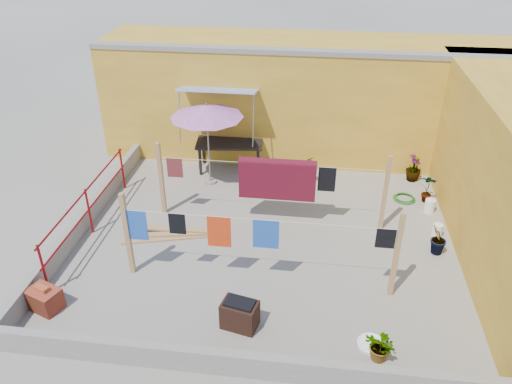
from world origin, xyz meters
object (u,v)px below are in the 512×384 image
white_basin (371,344)px  green_hose (404,198)px  water_jug_b (437,230)px  plant_back_a (297,170)px  outdoor_table (230,144)px  patio_umbrella (207,112)px  brazier (240,314)px  water_jug_a (430,206)px  brick_stack (45,299)px

white_basin → green_hose: size_ratio=0.85×
water_jug_b → green_hose: size_ratio=0.62×
white_basin → plant_back_a: bearing=106.3°
green_hose → outdoor_table: bearing=166.9°
white_basin → patio_umbrella: bearing=126.7°
outdoor_table → brazier: outdoor_table is taller
patio_umbrella → green_hose: patio_umbrella is taller
patio_umbrella → water_jug_a: patio_umbrella is taller
water_jug_a → plant_back_a: (-3.19, 0.93, 0.24)m
brazier → outdoor_table: bearing=101.7°
plant_back_a → brazier: bearing=-97.4°
water_jug_a → green_hose: 0.72m
patio_umbrella → outdoor_table: patio_umbrella is taller
outdoor_table → water_jug_b: (5.05, -2.55, -0.59)m
white_basin → green_hose: (1.13, 4.88, -0.01)m
patio_umbrella → brazier: size_ratio=3.22×
brick_stack → plant_back_a: plant_back_a is taller
brazier → plant_back_a: (0.67, 5.15, 0.14)m
patio_umbrella → water_jug_b: size_ratio=6.44×
patio_umbrella → water_jug_a: (5.44, -0.72, -1.80)m
brick_stack → green_hose: 8.37m
brazier → green_hose: size_ratio=1.24×
white_basin → plant_back_a: size_ratio=0.57×
white_basin → outdoor_table: bearing=119.9°
brick_stack → white_basin: 5.77m
brick_stack → water_jug_a: brick_stack is taller
water_jug_a → water_jug_b: 1.00m
white_basin → brick_stack: bearing=178.6°
white_basin → plant_back_a: 5.55m
outdoor_table → green_hose: outdoor_table is taller
patio_umbrella → water_jug_b: (5.44, -1.72, -1.81)m
patio_umbrella → white_basin: size_ratio=4.69×
green_hose → white_basin: bearing=-103.0°
brick_stack → white_basin: bearing=-1.4°
white_basin → water_jug_b: water_jug_b is taller
brazier → water_jug_b: bearing=39.8°
outdoor_table → brazier: (1.19, -5.77, -0.48)m
water_jug_b → green_hose: (-0.50, 1.50, -0.11)m
white_basin → water_jug_b: bearing=64.2°
patio_umbrella → water_jug_a: bearing=-7.6°
green_hose → brazier: bearing=-125.4°
plant_back_a → brick_stack: bearing=-129.2°
brazier → brick_stack: bearing=-179.6°
green_hose → water_jug_b: bearing=-71.4°
green_hose → plant_back_a: plant_back_a is taller
brick_stack → green_hose: (6.90, 4.74, -0.18)m
brick_stack → water_jug_b: (7.40, 3.24, -0.06)m
brick_stack → plant_back_a: (4.21, 5.17, 0.19)m
brazier → white_basin: bearing=-4.3°
patio_umbrella → brick_stack: 5.62m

